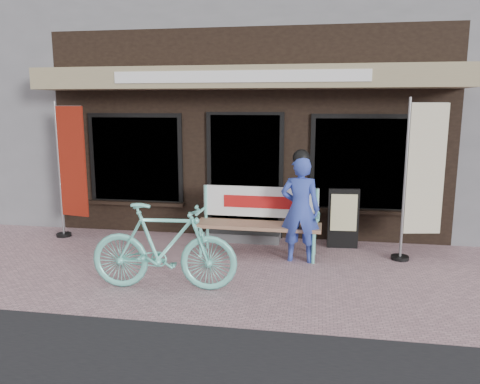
% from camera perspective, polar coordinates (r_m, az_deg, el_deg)
% --- Properties ---
extents(ground, '(70.00, 70.00, 0.00)m').
position_cam_1_polar(ground, '(6.57, -2.17, -10.13)').
color(ground, '#B88C94').
rests_on(ground, ground).
extents(storefront, '(7.00, 6.77, 6.00)m').
position_cam_1_polar(storefront, '(11.07, 3.11, 14.07)').
color(storefront, black).
rests_on(storefront, ground).
extents(bench, '(1.95, 0.54, 1.05)m').
position_cam_1_polar(bench, '(7.32, 2.32, -2.88)').
color(bench, '#70DBC8').
rests_on(bench, ground).
extents(person, '(0.60, 0.41, 1.69)m').
position_cam_1_polar(person, '(6.98, 7.36, -1.85)').
color(person, '#3247AE').
rests_on(person, ground).
extents(bicycle, '(1.90, 0.67, 1.12)m').
position_cam_1_polar(bicycle, '(6.02, -9.26, -6.61)').
color(bicycle, '#70DBC8').
rests_on(bicycle, ground).
extents(nobori_red, '(0.71, 0.30, 2.38)m').
position_cam_1_polar(nobori_red, '(8.60, -19.98, 2.66)').
color(nobori_red, gray).
rests_on(nobori_red, ground).
extents(nobori_cream, '(0.72, 0.31, 2.43)m').
position_cam_1_polar(nobori_cream, '(7.41, 21.26, 1.58)').
color(nobori_cream, gray).
rests_on(nobori_cream, ground).
extents(menu_stand, '(0.50, 0.14, 0.99)m').
position_cam_1_polar(menu_stand, '(7.83, 12.47, -3.08)').
color(menu_stand, black).
rests_on(menu_stand, ground).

